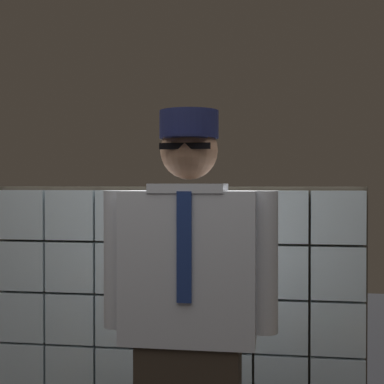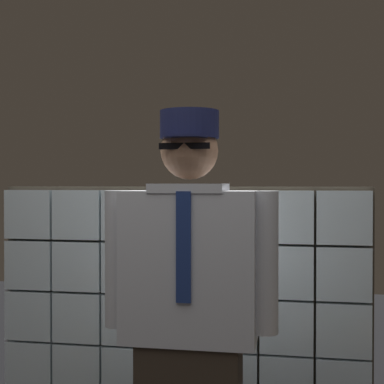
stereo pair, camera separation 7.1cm
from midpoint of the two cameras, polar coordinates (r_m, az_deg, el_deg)
name	(u,v)px [view 2 (the right image)]	position (r m, az deg, el deg)	size (l,w,h in m)	color
glass_block_wall	(179,321)	(3.09, -0.66, -13.20)	(2.05, 0.10, 1.47)	silver
standing_person	(189,323)	(2.24, 0.68, -13.41)	(0.69, 0.29, 1.75)	#382D23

